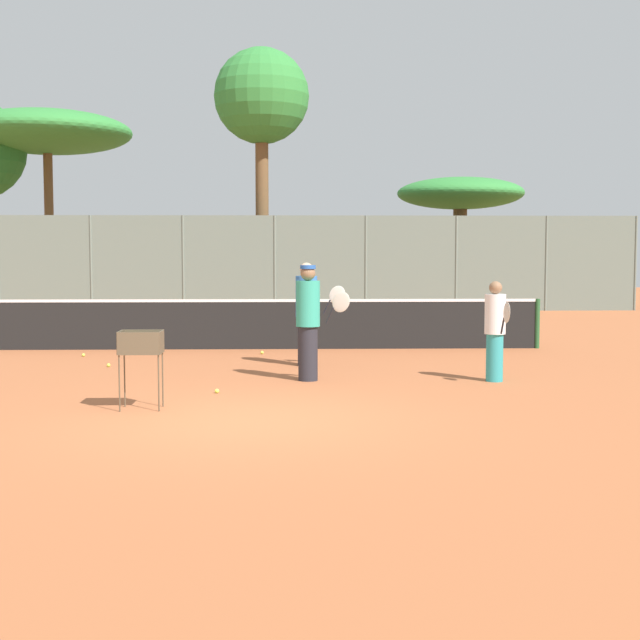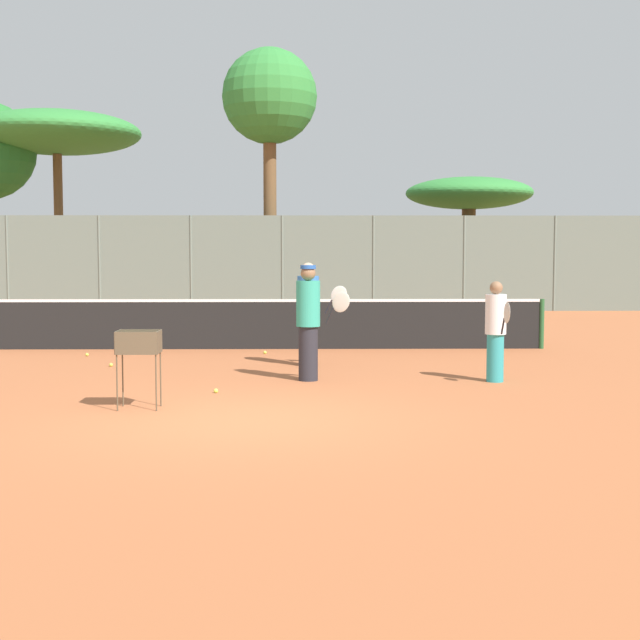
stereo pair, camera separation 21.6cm
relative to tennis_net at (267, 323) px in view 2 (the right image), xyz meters
The scene contains 16 objects.
ground_plane 8.08m from the tennis_net, 90.00° to the right, with size 80.00×80.00×0.00m, color #B26038.
tennis_net is the anchor object (origin of this frame).
back_fence 12.12m from the tennis_net, 90.00° to the left, with size 25.46×0.08×3.33m.
tree_0 20.26m from the tennis_net, 118.08° to the left, with size 6.64×6.64×7.61m.
tree_1 15.70m from the tennis_net, 92.04° to the left, with size 3.47×3.47×9.47m.
tree_2 18.33m from the tennis_net, 66.09° to the left, with size 5.01×5.01×5.00m.
player_white_outfit 2.96m from the tennis_net, 72.56° to the right, with size 0.95×0.39×1.88m.
player_red_cap 6.20m from the tennis_net, 51.38° to the right, with size 0.34×0.88×1.61m.
player_yellow_shirt 4.75m from the tennis_net, 79.36° to the right, with size 0.91×0.48×1.87m.
ball_cart 7.34m from the tennis_net, 100.98° to the right, with size 0.56×0.41×1.04m.
tennis_ball_0 1.06m from the tennis_net, 90.38° to the right, with size 0.07×0.07×0.07m, color #D1E54C.
tennis_ball_1 3.98m from the tennis_net, 133.47° to the right, with size 0.07×0.07×0.07m, color #D1E54C.
tennis_ball_4 2.87m from the tennis_net, 165.71° to the right, with size 0.07×0.07×0.07m, color #D1E54C.
tennis_ball_5 3.79m from the tennis_net, 160.58° to the right, with size 0.07×0.07×0.07m, color #D1E54C.
tennis_ball_6 5.96m from the tennis_net, 94.83° to the right, with size 0.07×0.07×0.07m, color #D1E54C.
parked_car 16.32m from the tennis_net, 85.08° to the left, with size 4.20×1.70×1.60m.
Camera 2 is at (0.84, -10.90, 2.09)m, focal length 50.00 mm.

